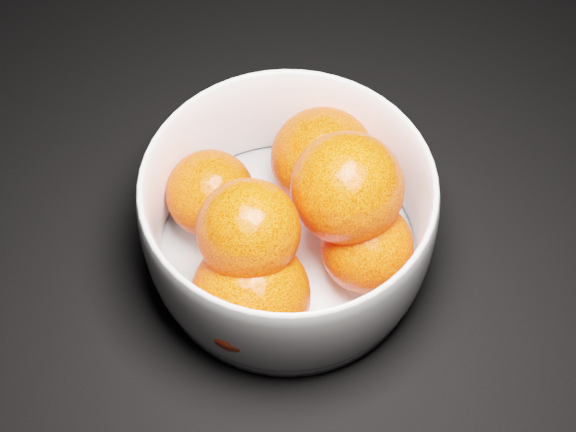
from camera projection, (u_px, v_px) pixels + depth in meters
name	position (u px, v px, depth m)	size (l,w,h in m)	color
bowl	(288.00, 220.00, 0.62)	(0.23, 0.23, 0.11)	white
orange_pile	(294.00, 218.00, 0.61)	(0.19, 0.18, 0.13)	#FD3B0B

